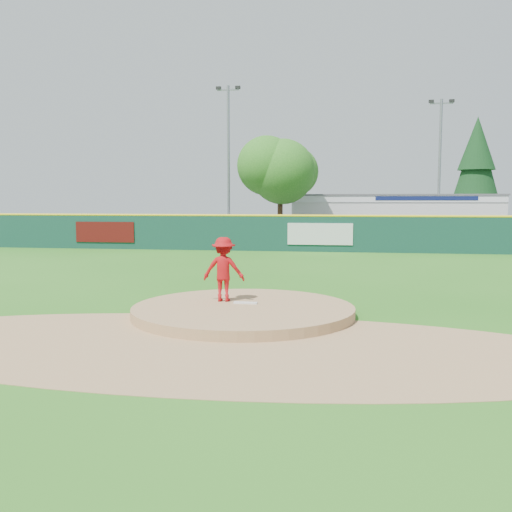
% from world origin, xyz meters
% --- Properties ---
extents(ground, '(120.00, 120.00, 0.00)m').
position_xyz_m(ground, '(0.00, 0.00, 0.00)').
color(ground, '#286B19').
rests_on(ground, ground).
extents(pitchers_mound, '(5.50, 5.50, 0.50)m').
position_xyz_m(pitchers_mound, '(0.00, 0.00, 0.00)').
color(pitchers_mound, '#9E774C').
rests_on(pitchers_mound, ground).
extents(pitching_rubber, '(0.60, 0.15, 0.04)m').
position_xyz_m(pitching_rubber, '(0.00, 0.30, 0.27)').
color(pitching_rubber, white).
rests_on(pitching_rubber, pitchers_mound).
extents(infield_dirt_arc, '(15.40, 15.40, 0.01)m').
position_xyz_m(infield_dirt_arc, '(0.00, -3.00, 0.01)').
color(infield_dirt_arc, '#9E774C').
rests_on(infield_dirt_arc, ground).
extents(parking_lot, '(44.00, 16.00, 0.02)m').
position_xyz_m(parking_lot, '(0.00, 27.00, 0.01)').
color(parking_lot, '#38383A').
rests_on(parking_lot, ground).
extents(pitcher, '(1.09, 0.64, 1.66)m').
position_xyz_m(pitcher, '(-0.62, 0.60, 1.08)').
color(pitcher, '#A80E12').
rests_on(pitcher, pitchers_mound).
extents(van, '(4.85, 2.26, 1.35)m').
position_xyz_m(van, '(-3.82, 22.53, 0.69)').
color(van, white).
rests_on(van, parking_lot).
extents(pool_building_grp, '(15.20, 8.20, 3.31)m').
position_xyz_m(pool_building_grp, '(6.00, 31.99, 1.66)').
color(pool_building_grp, silver).
rests_on(pool_building_grp, ground).
extents(fence_banners, '(16.20, 0.04, 1.20)m').
position_xyz_m(fence_banners, '(-5.25, 17.92, 1.00)').
color(fence_banners, '#500E0B').
rests_on(fence_banners, ground).
extents(playground_slide, '(0.95, 2.67, 1.47)m').
position_xyz_m(playground_slide, '(-12.67, 23.66, 0.75)').
color(playground_slide, '#1B7FE5').
rests_on(playground_slide, ground).
extents(outfield_fence, '(40.00, 0.14, 2.07)m').
position_xyz_m(outfield_fence, '(0.00, 18.00, 1.09)').
color(outfield_fence, '#123A2F').
rests_on(outfield_fence, ground).
extents(deciduous_tree, '(5.60, 5.60, 7.36)m').
position_xyz_m(deciduous_tree, '(-2.00, 25.00, 4.55)').
color(deciduous_tree, '#382314').
rests_on(deciduous_tree, ground).
extents(conifer_tree, '(4.40, 4.40, 9.50)m').
position_xyz_m(conifer_tree, '(13.00, 36.00, 5.54)').
color(conifer_tree, '#382314').
rests_on(conifer_tree, ground).
extents(light_pole_left, '(1.75, 0.25, 11.00)m').
position_xyz_m(light_pole_left, '(-6.00, 27.00, 6.05)').
color(light_pole_left, gray).
rests_on(light_pole_left, ground).
extents(light_pole_right, '(1.75, 0.25, 10.00)m').
position_xyz_m(light_pole_right, '(9.00, 29.00, 5.54)').
color(light_pole_right, gray).
rests_on(light_pole_right, ground).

